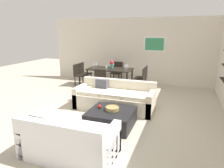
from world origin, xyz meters
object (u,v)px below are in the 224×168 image
(dining_chair_left_near, at_px, (79,73))
(wine_glass_foot, at_px, (106,67))
(decorative_bowl, at_px, (112,108))
(dining_chair_right_far, at_px, (143,76))
(coffee_table, at_px, (111,118))
(wine_glass_head, at_px, (113,64))
(dining_chair_head, at_px, (117,71))
(dining_chair_foot, at_px, (102,79))
(centerpiece_vase, at_px, (112,64))
(wine_glass_right_near, at_px, (125,66))
(dining_table, at_px, (110,70))
(loveseat_white, at_px, (69,141))
(dining_chair_right_near, at_px, (141,78))
(dining_chair_left_far, at_px, (84,72))
(apple_on_coffee_table, at_px, (100,106))
(wine_glass_right_far, at_px, (127,66))
(sofa_beige, at_px, (115,98))
(wine_glass_left_near, at_px, (94,65))
(wine_glass_left_far, at_px, (96,64))

(dining_chair_left_near, relative_size, wine_glass_foot, 5.31)
(decorative_bowl, relative_size, dining_chair_right_far, 0.36)
(coffee_table, bearing_deg, wine_glass_head, 108.65)
(dining_chair_head, height_order, wine_glass_head, wine_glass_head)
(dining_chair_foot, height_order, dining_chair_right_far, same)
(centerpiece_vase, bearing_deg, wine_glass_right_near, -14.15)
(dining_chair_right_far, bearing_deg, centerpiece_vase, -172.32)
(coffee_table, height_order, dining_table, dining_table)
(loveseat_white, relative_size, wine_glass_foot, 9.68)
(dining_chair_right_near, xyz_separation_m, wine_glass_head, (-1.26, 0.58, 0.35))
(dining_chair_left_far, distance_m, centerpiece_vase, 1.40)
(coffee_table, xyz_separation_m, decorative_bowl, (0.02, 0.03, 0.24))
(decorative_bowl, distance_m, apple_on_coffee_table, 0.33)
(apple_on_coffee_table, distance_m, wine_glass_right_far, 3.28)
(dining_chair_foot, distance_m, wine_glass_right_near, 1.06)
(decorative_bowl, xyz_separation_m, wine_glass_foot, (-1.22, 2.77, 0.44))
(sofa_beige, distance_m, dining_chair_right_near, 1.93)
(wine_glass_head, bearing_deg, wine_glass_right_near, -37.36)
(dining_chair_right_near, distance_m, wine_glass_left_near, 1.95)
(decorative_bowl, distance_m, dining_chair_left_near, 3.86)
(dining_chair_left_near, relative_size, wine_glass_right_near, 4.65)
(sofa_beige, bearing_deg, dining_chair_right_far, 81.32)
(wine_glass_head, bearing_deg, wine_glass_left_near, -142.64)
(loveseat_white, distance_m, wine_glass_head, 5.04)
(apple_on_coffee_table, bearing_deg, dining_chair_head, 102.64)
(apple_on_coffee_table, distance_m, dining_chair_head, 4.09)
(dining_chair_right_near, xyz_separation_m, wine_glass_left_near, (-1.91, 0.09, 0.38))
(dining_chair_head, xyz_separation_m, dining_chair_right_far, (1.26, -0.65, 0.00))
(wine_glass_right_far, bearing_deg, wine_glass_head, 157.03)
(apple_on_coffee_table, distance_m, dining_chair_left_near, 3.64)
(wine_glass_right_near, height_order, wine_glass_left_near, wine_glass_left_near)
(dining_chair_foot, bearing_deg, dining_chair_right_near, 27.27)
(wine_glass_left_far, bearing_deg, dining_chair_foot, -56.04)
(decorative_bowl, xyz_separation_m, dining_chair_foot, (-1.22, 2.30, 0.08))
(wine_glass_left_near, relative_size, centerpiece_vase, 0.62)
(dining_table, distance_m, dining_chair_left_far, 1.29)
(wine_glass_left_near, distance_m, wine_glass_right_far, 1.31)
(dining_table, relative_size, dining_chair_foot, 1.95)
(dining_chair_foot, distance_m, dining_chair_head, 1.70)
(decorative_bowl, xyz_separation_m, dining_chair_left_near, (-2.49, 2.95, 0.08))
(coffee_table, bearing_deg, dining_chair_right_far, 88.99)
(dining_chair_right_far, bearing_deg, decorative_bowl, -90.70)
(dining_chair_left_near, bearing_deg, dining_chair_head, 39.75)
(coffee_table, relative_size, dining_table, 0.59)
(dining_chair_left_near, relative_size, dining_chair_left_far, 1.00)
(wine_glass_left_near, height_order, centerpiece_vase, centerpiece_vase)
(sofa_beige, bearing_deg, wine_glass_left_far, 125.35)
(dining_chair_head, bearing_deg, decorative_bowl, -73.02)
(dining_chair_left_near, relative_size, wine_glass_head, 5.59)
(apple_on_coffee_table, height_order, wine_glass_left_near, wine_glass_left_near)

